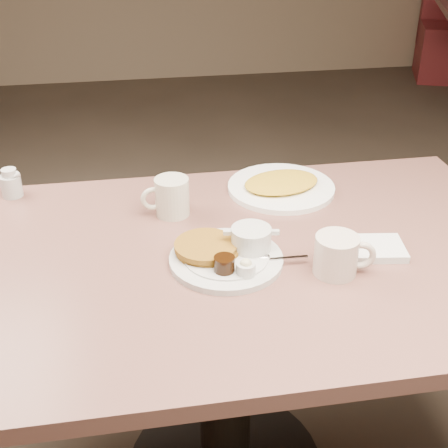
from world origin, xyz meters
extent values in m
cube|color=#84564C|center=(0.00, 0.00, 0.73)|extent=(1.50, 0.90, 0.04)
cylinder|color=black|center=(0.00, 0.00, 0.38)|extent=(0.14, 0.14, 0.69)
cylinder|color=beige|center=(0.00, -0.03, 0.76)|extent=(0.30, 0.30, 0.01)
cylinder|color=beige|center=(0.00, -0.03, 0.77)|extent=(0.22, 0.22, 0.00)
cylinder|color=brown|center=(-0.04, 0.00, 0.77)|extent=(0.17, 0.17, 0.01)
cylinder|color=brown|center=(-0.05, -0.01, 0.78)|extent=(0.17, 0.17, 0.01)
cylinder|color=beige|center=(0.06, -0.01, 0.79)|extent=(0.11, 0.11, 0.05)
cube|color=beige|center=(0.00, 0.00, 0.81)|extent=(0.02, 0.01, 0.01)
cube|color=beige|center=(0.11, -0.02, 0.81)|extent=(0.02, 0.01, 0.01)
ellipsoid|color=silver|center=(0.05, 0.00, 0.81)|extent=(0.05, 0.05, 0.03)
ellipsoid|color=silver|center=(0.07, -0.02, 0.81)|extent=(0.04, 0.04, 0.02)
cylinder|color=black|center=(-0.02, -0.09, 0.78)|extent=(0.05, 0.05, 0.04)
cylinder|color=beige|center=(0.03, -0.11, 0.78)|extent=(0.05, 0.05, 0.03)
ellipsoid|color=beige|center=(0.03, -0.11, 0.79)|extent=(0.03, 0.03, 0.02)
cube|color=#B8B7BC|center=(0.13, -0.06, 0.77)|extent=(0.10, 0.01, 0.00)
ellipsoid|color=#B8B7BC|center=(0.08, -0.05, 0.77)|extent=(0.03, 0.03, 0.01)
cylinder|color=beige|center=(0.23, -0.11, 0.80)|extent=(0.11, 0.11, 0.09)
cylinder|color=black|center=(0.23, -0.11, 0.83)|extent=(0.09, 0.09, 0.01)
torus|color=beige|center=(0.28, -0.12, 0.80)|extent=(0.07, 0.03, 0.07)
cube|color=silver|center=(0.35, -0.05, 0.76)|extent=(0.15, 0.12, 0.02)
cylinder|color=beige|center=(-0.10, 0.21, 0.80)|extent=(0.09, 0.09, 0.10)
torus|color=beige|center=(-0.15, 0.21, 0.80)|extent=(0.07, 0.02, 0.06)
cylinder|color=#B8B8B5|center=(-0.53, 0.39, 0.78)|extent=(0.06, 0.06, 0.06)
cylinder|color=#B8B8B5|center=(-0.53, 0.39, 0.82)|extent=(0.04, 0.04, 0.02)
cone|color=#B8B8B5|center=(-0.51, 0.38, 0.82)|extent=(0.03, 0.03, 0.02)
torus|color=#B8B8B5|center=(-0.55, 0.41, 0.79)|extent=(0.04, 0.03, 0.04)
cylinder|color=white|center=(0.21, 0.30, 0.76)|extent=(0.37, 0.37, 0.01)
ellipsoid|color=gold|center=(0.21, 0.30, 0.78)|extent=(0.25, 0.21, 0.02)
camera|label=1|loc=(-0.20, -1.17, 1.52)|focal=48.71mm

